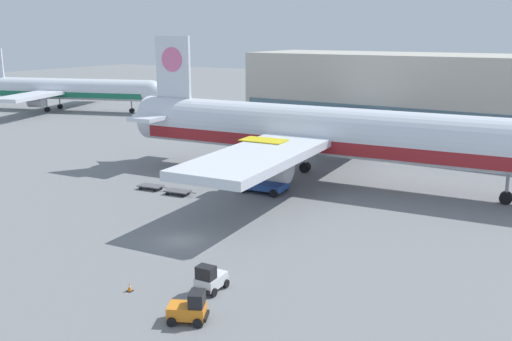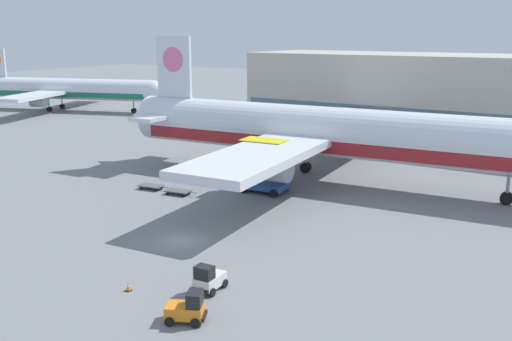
# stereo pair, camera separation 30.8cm
# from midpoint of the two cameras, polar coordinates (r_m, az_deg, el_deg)

# --- Properties ---
(ground_plane) EXTENTS (400.00, 400.00, 0.00)m
(ground_plane) POSITION_cam_midpoint_polar(r_m,az_deg,el_deg) (49.86, -7.30, -6.96)
(ground_plane) COLOR slate
(airplane_main) EXTENTS (58.09, 48.45, 17.00)m
(airplane_main) POSITION_cam_midpoint_polar(r_m,az_deg,el_deg) (67.86, 6.80, 3.72)
(airplane_main) COLOR silver
(airplane_main) RESTS_ON ground_plane
(airplane_distant) EXTENTS (45.56, 39.01, 13.77)m
(airplane_distant) POSITION_cam_midpoint_polar(r_m,az_deg,el_deg) (137.21, -18.48, 7.68)
(airplane_distant) COLOR silver
(airplane_distant) RESTS_ON ground_plane
(scissor_lift_loader) EXTENTS (5.40, 3.69, 5.95)m
(scissor_lift_loader) POSITION_cam_midpoint_polar(r_m,az_deg,el_deg) (63.53, 0.94, -0.20)
(scissor_lift_loader) COLOR #284C99
(scissor_lift_loader) RESTS_ON ground_plane
(baggage_tug_foreground) EXTENTS (1.75, 2.52, 2.00)m
(baggage_tug_foreground) POSITION_cam_midpoint_polar(r_m,az_deg,el_deg) (40.20, -4.56, -10.76)
(baggage_tug_foreground) COLOR silver
(baggage_tug_foreground) RESTS_ON ground_plane
(baggage_tug_mid) EXTENTS (2.80, 2.43, 2.00)m
(baggage_tug_mid) POSITION_cam_midpoint_polar(r_m,az_deg,el_deg) (36.44, -6.62, -13.53)
(baggage_tug_mid) COLOR orange
(baggage_tug_mid) RESTS_ON ground_plane
(baggage_dolly_lead) EXTENTS (3.77, 1.82, 0.48)m
(baggage_dolly_lead) POSITION_cam_midpoint_polar(r_m,az_deg,el_deg) (66.06, -10.30, -1.53)
(baggage_dolly_lead) COLOR #56565B
(baggage_dolly_lead) RESTS_ON ground_plane
(baggage_dolly_second) EXTENTS (3.77, 1.82, 0.48)m
(baggage_dolly_second) POSITION_cam_midpoint_polar(r_m,az_deg,el_deg) (63.46, -7.64, -2.06)
(baggage_dolly_second) COLOR #56565B
(baggage_dolly_second) RESTS_ON ground_plane
(traffic_cone_near) EXTENTS (0.40, 0.40, 0.61)m
(traffic_cone_near) POSITION_cam_midpoint_polar(r_m,az_deg,el_deg) (41.24, -12.45, -11.29)
(traffic_cone_near) COLOR black
(traffic_cone_near) RESTS_ON ground_plane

